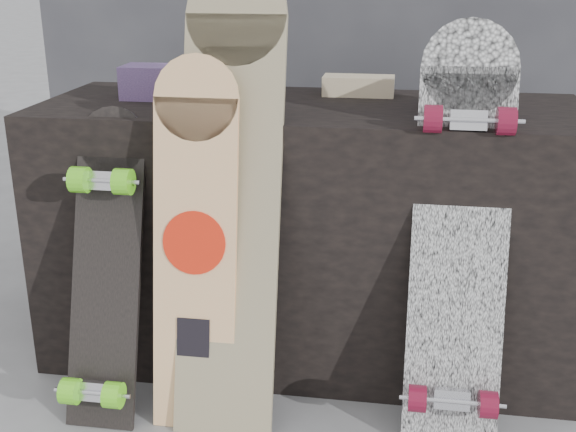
% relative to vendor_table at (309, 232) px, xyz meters
% --- Properties ---
extents(vendor_table, '(1.60, 0.60, 0.80)m').
position_rel_vendor_table_xyz_m(vendor_table, '(0.00, 0.00, 0.00)').
color(vendor_table, black).
rests_on(vendor_table, ground).
extents(merch_box_purple, '(0.18, 0.12, 0.10)m').
position_rel_vendor_table_xyz_m(merch_box_purple, '(-0.48, 0.02, 0.45)').
color(merch_box_purple, '#423063').
rests_on(merch_box_purple, vendor_table).
extents(merch_box_small, '(0.14, 0.14, 0.12)m').
position_rel_vendor_table_xyz_m(merch_box_small, '(0.42, -0.01, 0.46)').
color(merch_box_small, '#423063').
rests_on(merch_box_small, vendor_table).
extents(merch_box_flat, '(0.22, 0.10, 0.06)m').
position_rel_vendor_table_xyz_m(merch_box_flat, '(0.13, 0.17, 0.43)').
color(merch_box_flat, '#D1B78C').
rests_on(merch_box_flat, vendor_table).
extents(longboard_geisha, '(0.22, 0.20, 0.98)m').
position_rel_vendor_table_xyz_m(longboard_geisha, '(-0.25, -0.39, 0.12)').
color(longboard_geisha, beige).
rests_on(longboard_geisha, ground).
extents(longboard_celtic, '(0.27, 0.34, 1.20)m').
position_rel_vendor_table_xyz_m(longboard_celtic, '(-0.17, -0.34, 0.24)').
color(longboard_celtic, beige).
rests_on(longboard_celtic, ground).
extents(longboard_cascadia, '(0.25, 0.36, 1.07)m').
position_rel_vendor_table_xyz_m(longboard_cascadia, '(0.43, -0.32, 0.15)').
color(longboard_cascadia, white).
rests_on(longboard_cascadia, ground).
extents(skateboard_dark, '(0.19, 0.35, 0.83)m').
position_rel_vendor_table_xyz_m(skateboard_dark, '(-0.50, -0.40, 0.02)').
color(skateboard_dark, black).
rests_on(skateboard_dark, ground).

